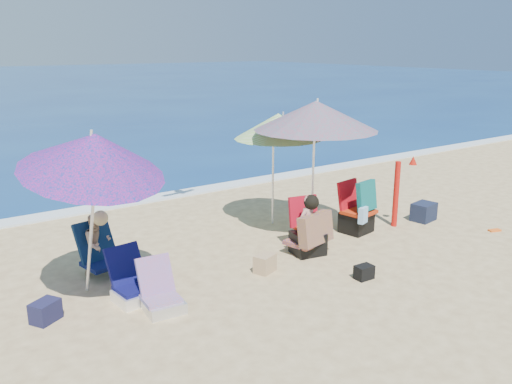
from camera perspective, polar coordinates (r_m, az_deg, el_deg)
ground at (r=7.93m, az=6.00°, el=-8.93°), size 120.00×120.00×0.00m
foam at (r=12.01m, az=-10.09°, el=-0.53°), size 120.00×0.50×0.04m
umbrella_turquoise at (r=9.12m, az=6.33°, el=7.99°), size 2.31×2.31×2.39m
umbrella_striped at (r=9.69m, az=2.36°, el=6.93°), size 1.88×1.88×2.10m
umbrella_blue at (r=6.79m, az=-16.68°, el=3.90°), size 2.18×2.23×2.41m
furled_umbrella at (r=10.12m, az=14.86°, el=0.44°), size 0.26×0.40×1.34m
chair_navy at (r=7.37m, az=-12.85°, el=-9.68°), size 0.55×0.67×0.68m
chair_rainbow at (r=7.04m, az=-9.94°, el=-10.85°), size 0.50×0.63×0.64m
camp_chair_left at (r=8.75m, az=5.45°, el=-4.71°), size 0.72×0.64×0.88m
camp_chair_right at (r=9.75m, az=10.64°, el=-2.25°), size 0.60×0.68×0.96m
person_center at (r=8.57m, az=5.71°, el=-3.60°), size 0.72×0.67×0.99m
person_left at (r=8.20m, az=-16.33°, el=-5.25°), size 0.65×0.70×1.00m
bag_navy_a at (r=7.16m, az=-21.30°, el=-11.62°), size 0.41×0.37×0.26m
bag_tan at (r=8.02m, az=0.94°, el=-7.52°), size 0.37×0.32×0.27m
bag_navy_b at (r=10.77m, az=17.24°, el=-2.00°), size 0.50×0.41×0.34m
bag_black_b at (r=7.96m, az=11.31°, el=-8.28°), size 0.27×0.19×0.20m
orange_item at (r=10.65m, az=23.83°, el=-3.71°), size 0.24×0.16×0.03m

